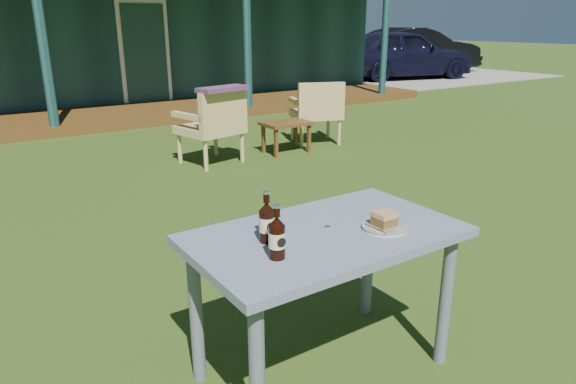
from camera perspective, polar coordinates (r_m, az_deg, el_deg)
ground at (r=3.84m, az=-10.97°, el=-6.58°), size 80.00×80.00×0.00m
pavilion at (r=12.69m, az=-29.28°, el=16.16°), size 15.80×8.30×3.45m
gravel_strip at (r=16.72m, az=11.48°, el=12.52°), size 9.00×6.00×0.02m
car_near at (r=15.93m, az=12.52°, el=14.75°), size 4.50×2.62×1.44m
car_far at (r=18.27m, az=13.91°, el=15.06°), size 4.61×2.55×1.44m
cafe_table at (r=2.31m, az=4.19°, el=-6.70°), size 1.20×0.70×0.72m
plate at (r=2.33m, az=10.69°, el=-3.83°), size 0.20×0.20×0.01m
cake_slice at (r=2.32m, az=10.66°, el=-2.92°), size 0.09×0.09×0.06m
fork at (r=2.28m, az=9.70°, el=-4.09°), size 0.01×0.14×0.00m
cola_bottle_near at (r=2.13m, az=-2.37°, el=-3.33°), size 0.07×0.07×0.22m
cola_bottle_far at (r=1.98m, az=-1.24°, el=-5.04°), size 0.07×0.07×0.22m
bottle_cap at (r=2.30m, az=4.42°, el=-3.91°), size 0.03×0.03×0.01m
armchair_left at (r=6.05m, az=-8.19°, el=7.61°), size 0.76×0.73×0.87m
armchair_right at (r=7.07m, az=3.30°, el=9.19°), size 0.79×0.77×0.85m
floral_throw at (r=5.86m, az=-7.28°, el=11.31°), size 0.63×0.36×0.05m
side_table at (r=6.56m, az=-0.20°, el=7.31°), size 0.60×0.40×0.40m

